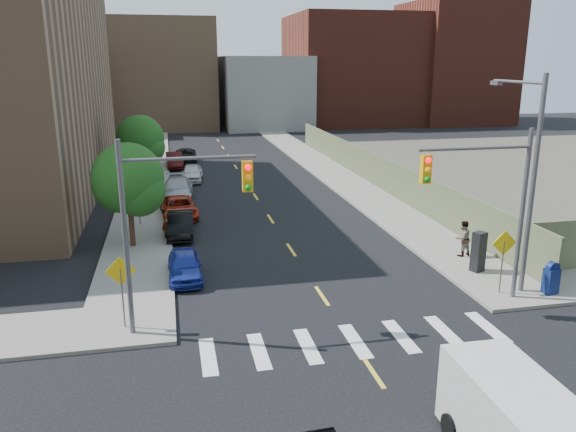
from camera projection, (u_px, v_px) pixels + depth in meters
name	position (u px, v px, depth m)	size (l,w,h in m)	color
ground	(397.00, 409.00, 15.77)	(160.00, 160.00, 0.00)	black
sidewalk_nw	(150.00, 162.00, 53.30)	(3.50, 73.00, 0.15)	gray
sidewalk_ne	(308.00, 157.00, 56.41)	(3.50, 73.00, 0.15)	gray
fence_north	(373.00, 169.00, 43.74)	(0.12, 44.00, 2.50)	#656A4A
gravel_lot	(561.00, 171.00, 49.64)	(36.00, 42.00, 0.06)	#595447
bg_bldg_west	(44.00, 87.00, 75.71)	(14.00, 18.00, 12.00)	#592319
bg_bldg_midwest	(164.00, 74.00, 80.40)	(14.00, 16.00, 15.00)	#8C6B4C
bg_bldg_center	(263.00, 92.00, 82.00)	(12.00, 16.00, 10.00)	gray
bg_bldg_east	(351.00, 70.00, 85.88)	(18.00, 18.00, 16.00)	#592319
bg_bldg_fareast	(453.00, 63.00, 86.94)	(14.00, 16.00, 18.00)	#592319
smokestack	(480.00, 30.00, 86.40)	(1.80, 1.80, 28.00)	#8C6B4C
signal_nw	(170.00, 211.00, 19.01)	(4.59, 0.30, 7.00)	#59595E
signal_ne	(489.00, 194.00, 21.41)	(4.59, 0.30, 7.00)	#59595E
streetlight_ne	(528.00, 169.00, 22.52)	(0.25, 3.70, 9.00)	#59595E
warn_sign_nw	(121.00, 279.00, 19.80)	(1.06, 0.06, 2.83)	#59595E
warn_sign_ne	(503.00, 250.00, 22.80)	(1.06, 0.06, 2.83)	#59595E
warn_sign_midwest	(138.00, 194.00, 32.52)	(1.06, 0.06, 2.83)	#59595E
tree_west_near	(128.00, 183.00, 28.35)	(3.66, 3.64, 5.52)	#332114
tree_west_far	(140.00, 142.00, 42.49)	(3.66, 3.64, 5.52)	#332114
parked_car_blue	(185.00, 266.00, 25.00)	(1.47, 3.64, 1.24)	#1C2C9A
parked_car_black	(181.00, 224.00, 31.12)	(1.40, 4.01, 1.32)	black
parked_car_red	(179.00, 207.00, 34.86)	(2.07, 4.49, 1.25)	#AA2611
parked_car_silver	(177.00, 189.00, 39.24)	(2.09, 5.14, 1.49)	#A2A4AA
parked_car_white	(192.00, 173.00, 45.29)	(1.61, 4.00, 1.36)	silver
parked_car_maroon	(174.00, 160.00, 50.90)	(1.45, 4.17, 1.37)	#3A0D0B
parked_car_grey	(186.00, 155.00, 54.08)	(2.02, 4.38, 1.22)	black
cargo_van	(521.00, 430.00, 12.96)	(2.17, 5.02, 2.28)	silver
mailbox	(551.00, 278.00, 23.05)	(0.62, 0.51, 1.37)	navy
payphone	(478.00, 252.00, 25.43)	(0.55, 0.45, 1.85)	black
pedestrian_west	(166.00, 223.00, 30.42)	(0.57, 0.37, 1.56)	gray
pedestrian_east	(463.00, 238.00, 27.44)	(0.86, 0.67, 1.78)	gray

